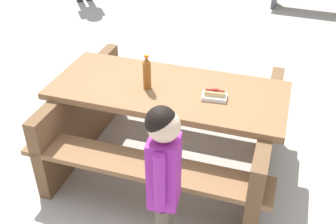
{
  "coord_description": "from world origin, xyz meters",
  "views": [
    {
      "loc": [
        1.51,
        -2.18,
        2.31
      ],
      "look_at": [
        0.0,
        0.0,
        0.52
      ],
      "focal_mm": 43.1,
      "sensor_mm": 36.0,
      "label": 1
    }
  ],
  "objects_px": {
    "soda_bottle": "(147,73)",
    "hotdog_tray": "(215,95)",
    "picnic_table": "(168,120)",
    "child_in_coat": "(164,172)"
  },
  "relations": [
    {
      "from": "picnic_table",
      "to": "soda_bottle",
      "type": "bearing_deg",
      "value": -143.64
    },
    {
      "from": "soda_bottle",
      "to": "hotdog_tray",
      "type": "relative_size",
      "value": 1.32
    },
    {
      "from": "picnic_table",
      "to": "soda_bottle",
      "type": "xyz_separation_m",
      "value": [
        -0.13,
        -0.09,
        0.43
      ]
    },
    {
      "from": "picnic_table",
      "to": "child_in_coat",
      "type": "relative_size",
      "value": 1.78
    },
    {
      "from": "soda_bottle",
      "to": "hotdog_tray",
      "type": "xyz_separation_m",
      "value": [
        0.5,
        0.16,
        -0.1
      ]
    },
    {
      "from": "hotdog_tray",
      "to": "child_in_coat",
      "type": "xyz_separation_m",
      "value": [
        0.16,
        -0.87,
        -0.01
      ]
    },
    {
      "from": "picnic_table",
      "to": "hotdog_tray",
      "type": "xyz_separation_m",
      "value": [
        0.37,
        0.06,
        0.34
      ]
    },
    {
      "from": "hotdog_tray",
      "to": "child_in_coat",
      "type": "distance_m",
      "value": 0.89
    },
    {
      "from": "child_in_coat",
      "to": "soda_bottle",
      "type": "bearing_deg",
      "value": 132.53
    },
    {
      "from": "soda_bottle",
      "to": "hotdog_tray",
      "type": "distance_m",
      "value": 0.53
    }
  ]
}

